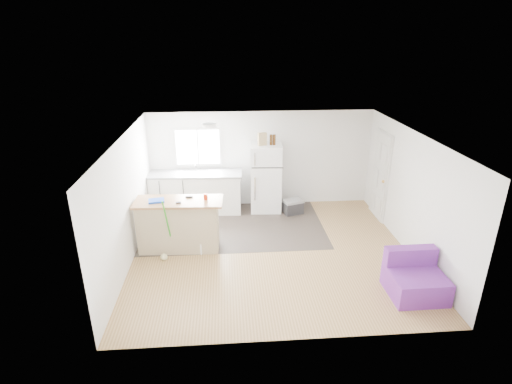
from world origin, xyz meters
TOP-DOWN VIEW (x-y plane):
  - room at (0.00, 0.00)m, footprint 5.51×5.01m
  - vinyl_zone at (-0.73, 1.25)m, footprint 4.05×2.50m
  - window at (-1.55, 2.49)m, footprint 1.18×0.06m
  - interior_door at (2.72, 1.55)m, footprint 0.11×0.92m
  - ceiling_fixture at (-1.20, 1.20)m, footprint 0.30×0.30m
  - kitchen_cabinets at (-1.63, 2.15)m, footprint 2.28×0.81m
  - peninsula at (-1.86, 0.30)m, footprint 1.77×0.74m
  - refrigerator at (0.09, 2.13)m, footprint 0.78×0.74m
  - cooler at (0.73, 1.82)m, footprint 0.55×0.45m
  - purple_seat at (2.26, -1.53)m, footprint 0.89×0.84m
  - cleaner_jug at (-1.45, 0.06)m, footprint 0.15×0.13m
  - mop at (-2.10, -0.10)m, footprint 0.25×0.35m
  - red_cup at (-1.30, 0.32)m, footprint 0.10×0.10m
  - blue_tray at (-2.26, 0.29)m, footprint 0.34×0.27m
  - tool_a at (-1.63, 0.44)m, footprint 0.14×0.06m
  - tool_b at (-1.82, 0.17)m, footprint 0.10×0.05m
  - cardboard_box at (-0.02, 2.07)m, footprint 0.22×0.14m
  - bottle_left at (0.20, 2.07)m, footprint 0.08×0.08m
  - bottle_right at (0.27, 2.08)m, footprint 0.09×0.09m

SIDE VIEW (x-z plane):
  - vinyl_zone at x=-0.73m, z-range 0.00..0.00m
  - cleaner_jug at x=-1.45m, z-range -0.02..0.26m
  - cooler at x=0.73m, z-range 0.00..0.36m
  - mop at x=-2.10m, z-range -0.40..0.86m
  - purple_seat at x=2.26m, z-range -0.10..0.63m
  - kitchen_cabinets at x=-1.63m, z-range -0.14..1.16m
  - peninsula at x=-1.86m, z-range 0.01..1.07m
  - refrigerator at x=0.09m, z-range 0.00..1.68m
  - interior_door at x=2.72m, z-range -0.03..2.07m
  - tool_b at x=-1.82m, z-range 1.07..1.09m
  - tool_a at x=-1.63m, z-range 1.07..1.10m
  - blue_tray at x=-2.26m, z-range 1.07..1.10m
  - red_cup at x=-1.30m, z-range 1.07..1.19m
  - room at x=0.00m, z-range -0.01..2.41m
  - window at x=-1.55m, z-range 1.06..2.04m
  - bottle_left at x=0.20m, z-range 1.68..1.93m
  - bottle_right at x=0.27m, z-range 1.68..1.93m
  - cardboard_box at x=-0.02m, z-range 1.68..1.98m
  - ceiling_fixture at x=-1.20m, z-range 2.32..2.40m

